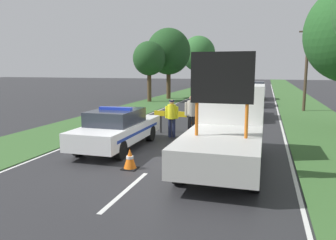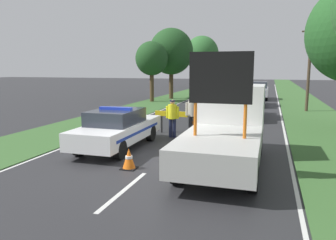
% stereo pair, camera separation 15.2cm
% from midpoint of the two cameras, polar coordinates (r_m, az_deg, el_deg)
% --- Properties ---
extents(ground_plane, '(160.00, 160.00, 0.00)m').
position_cam_midpoint_polar(ground_plane, '(10.84, -1.58, -6.96)').
color(ground_plane, '#28282B').
extents(lane_markings, '(8.23, 68.19, 0.01)m').
position_cam_midpoint_polar(lane_markings, '(29.26, 10.14, 3.05)').
color(lane_markings, silver).
rests_on(lane_markings, ground).
extents(grass_verge_left, '(3.62, 120.00, 0.03)m').
position_cam_midpoint_polar(grass_verge_left, '(31.43, -0.55, 3.62)').
color(grass_verge_left, '#38602D').
rests_on(grass_verge_left, ground).
extents(grass_verge_right, '(3.62, 120.00, 0.03)m').
position_cam_midpoint_polar(grass_verge_right, '(30.16, 21.72, 2.75)').
color(grass_verge_right, '#38602D').
rests_on(grass_verge_right, ground).
extents(police_car, '(1.79, 4.81, 1.57)m').
position_cam_midpoint_polar(police_car, '(12.44, -9.14, -1.44)').
color(police_car, white).
rests_on(police_car, ground).
extents(work_truck, '(2.15, 5.72, 3.41)m').
position_cam_midpoint_polar(work_truck, '(10.53, 9.93, -1.04)').
color(work_truck, white).
rests_on(work_truck, ground).
extents(road_barrier, '(3.11, 0.08, 1.02)m').
position_cam_midpoint_polar(road_barrier, '(14.89, 3.01, 0.74)').
color(road_barrier, black).
rests_on(road_barrier, ground).
extents(police_officer, '(0.59, 0.37, 1.64)m').
position_cam_midpoint_polar(police_officer, '(14.16, 0.36, 0.88)').
color(police_officer, '#191E38').
rests_on(police_officer, ground).
extents(pedestrian_civilian, '(0.65, 0.41, 1.81)m').
position_cam_midpoint_polar(pedestrian_civilian, '(14.41, 3.89, 1.34)').
color(pedestrian_civilian, '#232326').
rests_on(pedestrian_civilian, ground).
extents(traffic_cone_near_police, '(0.44, 0.44, 0.61)m').
position_cam_midpoint_polar(traffic_cone_near_police, '(16.45, -4.28, -0.38)').
color(traffic_cone_near_police, black).
rests_on(traffic_cone_near_police, ground).
extents(traffic_cone_centre_front, '(0.46, 0.46, 0.64)m').
position_cam_midpoint_polar(traffic_cone_centre_front, '(15.30, 3.73, -1.04)').
color(traffic_cone_centre_front, black).
rests_on(traffic_cone_centre_front, ground).
extents(traffic_cone_near_truck, '(0.45, 0.45, 0.62)m').
position_cam_midpoint_polar(traffic_cone_near_truck, '(9.90, -7.09, -6.73)').
color(traffic_cone_near_truck, black).
rests_on(traffic_cone_near_truck, ground).
extents(queued_car_suv_grey, '(1.84, 4.67, 1.58)m').
position_cam_midpoint_polar(queued_car_suv_grey, '(20.45, 12.82, 2.75)').
color(queued_car_suv_grey, slate).
rests_on(queued_car_suv_grey, ground).
extents(queued_car_hatch_blue, '(1.94, 4.04, 1.56)m').
position_cam_midpoint_polar(queued_car_hatch_blue, '(27.11, 13.89, 4.17)').
color(queued_car_hatch_blue, navy).
rests_on(queued_car_hatch_blue, ground).
extents(queued_car_sedan_silver, '(1.89, 4.16, 1.69)m').
position_cam_midpoint_polar(queued_car_sedan_silver, '(32.73, 14.77, 5.03)').
color(queued_car_sedan_silver, '#B2B2B7').
rests_on(queued_car_sedan_silver, ground).
extents(queued_car_van_white, '(1.80, 4.05, 1.44)m').
position_cam_midpoint_polar(queued_car_van_white, '(39.58, 9.11, 5.72)').
color(queued_car_van_white, silver).
rests_on(queued_car_van_white, ground).
extents(roadside_tree_near_left, '(4.19, 4.19, 6.75)m').
position_cam_midpoint_polar(roadside_tree_near_left, '(32.00, -0.04, 11.82)').
color(roadside_tree_near_left, '#4C3823').
rests_on(roadside_tree_near_left, ground).
extents(roadside_tree_mid_right, '(2.84, 2.84, 5.32)m').
position_cam_midpoint_polar(roadside_tree_mid_right, '(29.27, -3.47, 10.60)').
color(roadside_tree_mid_right, '#4C3823').
rests_on(roadside_tree_mid_right, ground).
extents(roadside_tree_far_left, '(5.16, 5.16, 7.87)m').
position_cam_midpoint_polar(roadside_tree_far_left, '(51.61, 5.22, 11.41)').
color(roadside_tree_far_left, '#4C3823').
rests_on(roadside_tree_far_left, ground).
extents(utility_pole, '(1.20, 0.20, 6.03)m').
position_cam_midpoint_polar(utility_pole, '(24.57, 22.80, 8.68)').
color(utility_pole, '#473828').
rests_on(utility_pole, ground).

